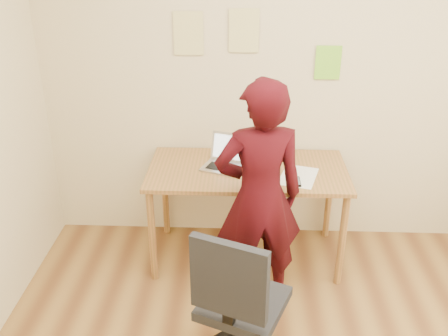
{
  "coord_description": "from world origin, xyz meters",
  "views": [
    {
      "loc": [
        -0.25,
        -1.79,
        2.28
      ],
      "look_at": [
        -0.37,
        0.95,
        0.95
      ],
      "focal_mm": 40.0,
      "sensor_mm": 36.0,
      "label": 1
    }
  ],
  "objects_px": {
    "desk": "(247,180)",
    "office_chair": "(239,315)",
    "person": "(259,197)",
    "laptop": "(227,160)",
    "phone": "(295,181)"
  },
  "relations": [
    {
      "from": "desk",
      "to": "office_chair",
      "type": "height_order",
      "value": "office_chair"
    },
    {
      "from": "person",
      "to": "office_chair",
      "type": "bearing_deg",
      "value": 69.63
    },
    {
      "from": "desk",
      "to": "laptop",
      "type": "bearing_deg",
      "value": 166.18
    },
    {
      "from": "laptop",
      "to": "person",
      "type": "height_order",
      "value": "person"
    },
    {
      "from": "phone",
      "to": "office_chair",
      "type": "height_order",
      "value": "office_chair"
    },
    {
      "from": "phone",
      "to": "laptop",
      "type": "bearing_deg",
      "value": 153.08
    },
    {
      "from": "desk",
      "to": "phone",
      "type": "relative_size",
      "value": 10.22
    },
    {
      "from": "phone",
      "to": "office_chair",
      "type": "bearing_deg",
      "value": -111.83
    },
    {
      "from": "phone",
      "to": "office_chair",
      "type": "distance_m",
      "value": 1.04
    },
    {
      "from": "laptop",
      "to": "person",
      "type": "distance_m",
      "value": 0.54
    },
    {
      "from": "phone",
      "to": "person",
      "type": "relative_size",
      "value": 0.09
    },
    {
      "from": "laptop",
      "to": "office_chair",
      "type": "distance_m",
      "value": 1.21
    },
    {
      "from": "laptop",
      "to": "phone",
      "type": "relative_size",
      "value": 2.68
    },
    {
      "from": "laptop",
      "to": "phone",
      "type": "height_order",
      "value": "laptop"
    },
    {
      "from": "laptop",
      "to": "office_chair",
      "type": "bearing_deg",
      "value": -64.59
    }
  ]
}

